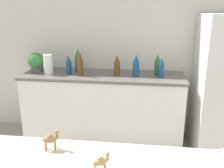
{
  "coord_description": "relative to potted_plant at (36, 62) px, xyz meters",
  "views": [
    {
      "loc": [
        0.13,
        -0.65,
        1.74
      ],
      "look_at": [
        -0.15,
        1.44,
        1.09
      ],
      "focal_mm": 40.0,
      "sensor_mm": 36.0,
      "label": 1
    }
  ],
  "objects": [
    {
      "name": "wall_back",
      "position": [
        1.28,
        0.33,
        0.21
      ],
      "size": [
        8.0,
        0.06,
        2.55
      ],
      "color": "silver",
      "rests_on": "ground_plane"
    },
    {
      "name": "back_counter",
      "position": [
        0.88,
        0.0,
        -0.6
      ],
      "size": [
        2.07,
        0.63,
        0.92
      ],
      "color": "white",
      "rests_on": "ground_plane"
    },
    {
      "name": "potted_plant",
      "position": [
        0.0,
        0.0,
        0.0
      ],
      "size": [
        0.21,
        0.21,
        0.26
      ],
      "color": "#595451",
      "rests_on": "back_counter"
    },
    {
      "name": "paper_towel_roll",
      "position": [
        0.19,
        -0.08,
        -0.01
      ],
      "size": [
        0.12,
        0.12,
        0.25
      ],
      "color": "white",
      "rests_on": "back_counter"
    },
    {
      "name": "back_bottle_0",
      "position": [
        0.45,
        -0.04,
        -0.02
      ],
      "size": [
        0.07,
        0.07,
        0.25
      ],
      "color": "navy",
      "rests_on": "back_counter"
    },
    {
      "name": "back_bottle_1",
      "position": [
        1.61,
        -0.06,
        -0.02
      ],
      "size": [
        0.07,
        0.07,
        0.26
      ],
      "color": "navy",
      "rests_on": "back_counter"
    },
    {
      "name": "back_bottle_2",
      "position": [
        1.31,
        -0.04,
        -0.0
      ],
      "size": [
        0.08,
        0.08,
        0.28
      ],
      "color": "navy",
      "rests_on": "back_counter"
    },
    {
      "name": "back_bottle_3",
      "position": [
        1.07,
        -0.01,
        -0.01
      ],
      "size": [
        0.07,
        0.07,
        0.27
      ],
      "color": "brown",
      "rests_on": "back_counter"
    },
    {
      "name": "back_bottle_4",
      "position": [
        0.55,
        0.07,
        0.02
      ],
      "size": [
        0.08,
        0.08,
        0.33
      ],
      "color": "#2D6033",
      "rests_on": "back_counter"
    },
    {
      "name": "back_bottle_5",
      "position": [
        1.57,
        0.05,
        -0.01
      ],
      "size": [
        0.08,
        0.08,
        0.28
      ],
      "color": "#2D6033",
      "rests_on": "back_counter"
    },
    {
      "name": "back_bottle_6",
      "position": [
        0.61,
        -0.09,
        0.01
      ],
      "size": [
        0.07,
        0.07,
        0.31
      ],
      "color": "brown",
      "rests_on": "back_counter"
    },
    {
      "name": "camel_figurine",
      "position": [
        1.2,
        -1.96,
        -0.08
      ],
      "size": [
        0.09,
        0.07,
        0.12
      ],
      "color": "tan",
      "rests_on": "bar_counter"
    },
    {
      "name": "camel_figurine_second",
      "position": [
        0.87,
        -1.79,
        -0.07
      ],
      "size": [
        0.1,
        0.07,
        0.12
      ],
      "color": "olive",
      "rests_on": "bar_counter"
    }
  ]
}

